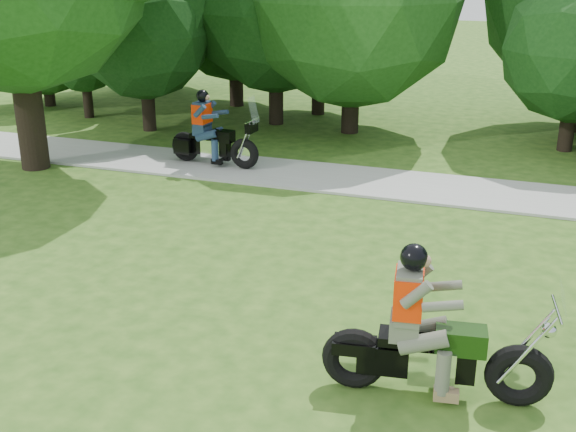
# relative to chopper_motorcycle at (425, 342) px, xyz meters

# --- Properties ---
(ground) EXTENTS (100.00, 100.00, 0.00)m
(ground) POSITION_rel_chopper_motorcycle_xyz_m (-0.15, 0.08, -0.73)
(ground) COLOR #294F16
(ground) RESTS_ON ground
(walkway) EXTENTS (60.00, 2.20, 0.06)m
(walkway) POSITION_rel_chopper_motorcycle_xyz_m (-0.15, 8.08, -0.70)
(walkway) COLOR #9E9E99
(walkway) RESTS_ON ground
(chopper_motorcycle) EXTENTS (2.75, 0.88, 1.97)m
(chopper_motorcycle) POSITION_rel_chopper_motorcycle_xyz_m (0.00, 0.00, 0.00)
(chopper_motorcycle) COLOR black
(chopper_motorcycle) RESTS_ON ground
(touring_motorcycle) EXTENTS (2.44, 0.83, 1.86)m
(touring_motorcycle) POSITION_rel_chopper_motorcycle_xyz_m (-6.63, 8.11, 0.01)
(touring_motorcycle) COLOR black
(touring_motorcycle) RESTS_ON walkway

